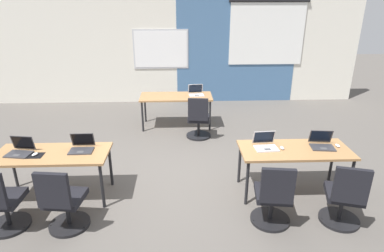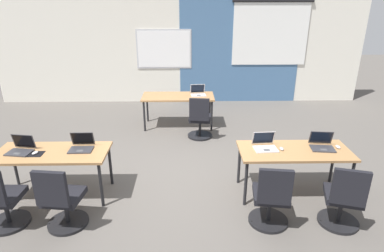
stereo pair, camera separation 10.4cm
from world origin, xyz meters
name	(u,v)px [view 1 (the left image)]	position (x,y,z in m)	size (l,w,h in m)	color
ground_plane	(176,174)	(0.00, 0.00, 0.00)	(24.00, 24.00, 0.00)	#56514C
back_wall_assembly	(178,51)	(0.06, 4.20, 1.41)	(10.00, 0.27, 2.80)	silver
desk_near_left	(52,157)	(-1.75, -0.60, 0.66)	(1.60, 0.70, 0.72)	#A37547
desk_near_right	(295,153)	(1.75, -0.60, 0.66)	(1.60, 0.70, 0.72)	#A37547
desk_far_center	(176,98)	(0.00, 2.20, 0.66)	(1.60, 0.70, 0.72)	#A37547
laptop_near_left_inner	(82,147)	(-1.34, -0.52, 0.77)	(0.34, 0.30, 0.23)	#333338
chair_near_left_inner	(63,204)	(-1.39, -1.36, 0.38)	(0.52, 0.56, 0.92)	black
laptop_far_right	(196,93)	(0.45, 2.26, 0.77)	(0.36, 0.33, 0.23)	silver
chair_far_right	(198,121)	(0.46, 1.49, 0.38)	(0.52, 0.56, 0.92)	black
laptop_near_right_end	(322,144)	(2.17, -0.54, 0.77)	(0.36, 0.33, 0.23)	#333338
mouse_near_right_end	(338,146)	(2.40, -0.55, 0.74)	(0.07, 0.10, 0.03)	silver
chair_near_right_end	(344,200)	(2.16, -1.39, 0.38)	(0.55, 0.60, 0.92)	black
laptop_near_left_end	(20,150)	(-2.18, -0.59, 0.77)	(0.37, 0.33, 0.23)	#333338
mousepad_near_left_end	(35,156)	(-1.95, -0.67, 0.72)	(0.22, 0.19, 0.00)	black
mouse_near_left_end	(35,154)	(-1.95, -0.67, 0.74)	(0.09, 0.11, 0.03)	silver
chair_near_left_end	(1,205)	(-2.15, -1.34, 0.38)	(0.52, 0.54, 0.92)	black
laptop_near_right_inner	(265,144)	(1.33, -0.54, 0.77)	(0.35, 0.32, 0.23)	silver
mouse_near_right_inner	(282,148)	(1.56, -0.59, 0.74)	(0.06, 0.10, 0.03)	#B2B2B7
chair_near_right_inner	(273,200)	(1.25, -1.36, 0.38)	(0.52, 0.56, 0.92)	black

